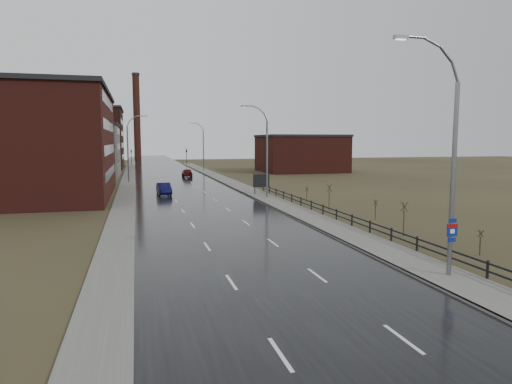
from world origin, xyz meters
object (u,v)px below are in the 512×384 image
streetlight_main (448,162)px  car_far (187,173)px  billboard (261,181)px  car_near (164,189)px

streetlight_main → car_far: size_ratio=2.54×
streetlight_main → billboard: bearing=89.0°
billboard → car_near: bearing=164.8°
billboard → car_near: size_ratio=0.59×
car_far → billboard: bearing=102.4°
billboard → car_near: (-12.37, 3.36, -1.05)m
car_near → car_far: (6.23, 29.39, 0.04)m
streetlight_main → car_near: (-11.74, 41.12, -5.29)m
car_near → car_far: car_far is taller
streetlight_main → car_near: 43.09m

